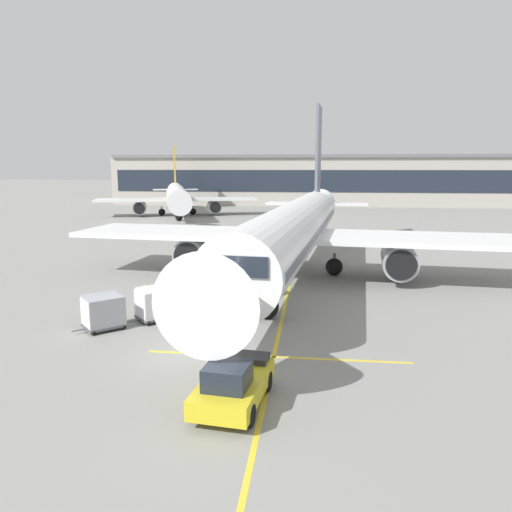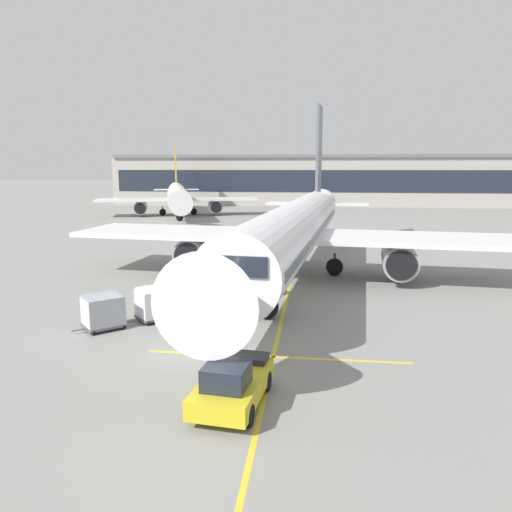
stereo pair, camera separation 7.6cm
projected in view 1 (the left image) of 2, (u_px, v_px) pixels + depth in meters
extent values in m
plane|color=gray|center=(188.00, 353.00, 22.69)|extent=(600.00, 600.00, 0.00)
cylinder|color=white|center=(294.00, 229.00, 37.31)|extent=(7.45, 35.31, 4.05)
cube|color=slate|center=(294.00, 229.00, 37.31)|extent=(7.35, 33.92, 0.49)
cone|color=white|center=(221.00, 292.00, 18.51)|extent=(4.22, 4.41, 3.85)
cone|color=white|center=(318.00, 205.00, 57.23)|extent=(4.06, 6.79, 3.44)
cube|color=white|center=(185.00, 232.00, 40.19)|extent=(17.27, 8.60, 0.36)
cylinder|color=#93969E|center=(197.00, 251.00, 39.50)|extent=(2.94, 4.78, 2.51)
cylinder|color=black|center=(187.00, 257.00, 37.26)|extent=(2.14, 0.33, 2.13)
cube|color=white|center=(417.00, 239.00, 36.34)|extent=(17.27, 8.60, 0.36)
cylinder|color=#93969E|center=(399.00, 259.00, 36.19)|extent=(2.94, 4.78, 2.51)
cylinder|color=black|center=(401.00, 265.00, 33.95)|extent=(2.14, 0.33, 2.13)
cube|color=slate|center=(318.00, 154.00, 54.64)|extent=(0.69, 4.22, 10.52)
cube|color=white|center=(317.00, 204.00, 55.31)|extent=(11.55, 3.90, 0.20)
cube|color=#1E2633|center=(240.00, 263.00, 21.12)|extent=(3.00, 2.09, 0.89)
cylinder|color=#47474C|center=(267.00, 297.00, 27.66)|extent=(0.22, 0.22, 1.11)
sphere|color=black|center=(267.00, 307.00, 27.76)|extent=(1.37, 1.37, 1.37)
cylinder|color=#47474C|center=(259.00, 257.00, 40.10)|extent=(0.22, 0.22, 1.11)
sphere|color=black|center=(259.00, 264.00, 40.20)|extent=(1.37, 1.37, 1.37)
cylinder|color=#47474C|center=(334.00, 260.00, 38.82)|extent=(0.22, 0.22, 1.11)
sphere|color=black|center=(334.00, 267.00, 38.92)|extent=(1.37, 1.37, 1.37)
cube|color=silver|center=(209.00, 300.00, 29.86)|extent=(3.56, 3.51, 0.44)
cube|color=black|center=(193.00, 292.00, 29.48)|extent=(0.82, 0.82, 0.70)
cylinder|color=#333338|center=(202.00, 290.00, 29.88)|extent=(0.08, 0.08, 0.80)
cube|color=silver|center=(226.00, 281.00, 30.44)|extent=(4.21, 4.12, 1.78)
cube|color=black|center=(226.00, 279.00, 30.42)|extent=(4.01, 3.92, 1.63)
cube|color=#333338|center=(230.00, 280.00, 30.08)|extent=(3.57, 3.46, 1.82)
cube|color=#333338|center=(222.00, 277.00, 30.76)|extent=(3.57, 3.46, 1.82)
cylinder|color=black|center=(232.00, 303.00, 30.04)|extent=(0.54, 0.53, 0.56)
cylinder|color=black|center=(219.00, 298.00, 31.19)|extent=(0.54, 0.53, 0.56)
cylinder|color=black|center=(199.00, 310.00, 28.62)|extent=(0.54, 0.53, 0.56)
cylinder|color=black|center=(186.00, 304.00, 29.77)|extent=(0.54, 0.53, 0.56)
cube|color=#515156|center=(156.00, 316.00, 27.57)|extent=(2.55, 2.53, 0.12)
cylinder|color=#4C4C51|center=(134.00, 321.00, 26.79)|extent=(0.56, 0.53, 0.07)
cube|color=silver|center=(156.00, 302.00, 27.42)|extent=(2.41, 2.39, 1.50)
cube|color=silver|center=(153.00, 292.00, 27.66)|extent=(1.92, 1.86, 0.74)
cube|color=silver|center=(140.00, 305.00, 26.86)|extent=(1.00, 1.08, 1.38)
sphere|color=black|center=(138.00, 317.00, 27.65)|extent=(0.30, 0.30, 0.30)
sphere|color=black|center=(148.00, 323.00, 26.57)|extent=(0.30, 0.30, 0.30)
sphere|color=black|center=(164.00, 312.00, 28.58)|extent=(0.30, 0.30, 0.30)
sphere|color=black|center=(175.00, 318.00, 27.50)|extent=(0.30, 0.30, 0.30)
cube|color=#515156|center=(104.00, 325.00, 26.03)|extent=(2.55, 2.53, 0.12)
cylinder|color=#4C4C51|center=(79.00, 330.00, 25.25)|extent=(0.56, 0.53, 0.07)
cube|color=#9EA3AD|center=(104.00, 310.00, 25.88)|extent=(2.41, 2.39, 1.50)
cube|color=#9EA3AD|center=(100.00, 299.00, 26.12)|extent=(1.92, 1.86, 0.74)
cube|color=silver|center=(85.00, 314.00, 25.32)|extent=(1.00, 1.08, 1.38)
sphere|color=black|center=(85.00, 326.00, 26.12)|extent=(0.30, 0.30, 0.30)
sphere|color=black|center=(94.00, 333.00, 25.03)|extent=(0.30, 0.30, 0.30)
sphere|color=black|center=(115.00, 320.00, 27.04)|extent=(0.30, 0.30, 0.30)
sphere|color=black|center=(124.00, 327.00, 25.96)|extent=(0.30, 0.30, 0.30)
cube|color=gold|center=(234.00, 386.00, 17.69)|extent=(2.61, 4.62, 0.70)
cube|color=#1E2633|center=(227.00, 376.00, 16.82)|extent=(1.64, 1.71, 0.80)
cube|color=#28282D|center=(246.00, 357.00, 19.19)|extent=(1.89, 1.18, 0.24)
cylinder|color=black|center=(267.00, 381.00, 18.83)|extent=(0.37, 0.79, 0.76)
cylinder|color=black|center=(221.00, 376.00, 19.26)|extent=(0.37, 0.79, 0.76)
cylinder|color=black|center=(249.00, 415.00, 16.23)|extent=(0.37, 0.79, 0.76)
cylinder|color=black|center=(197.00, 409.00, 16.66)|extent=(0.37, 0.79, 0.76)
cylinder|color=black|center=(164.00, 302.00, 29.76)|extent=(0.15, 0.15, 0.86)
cylinder|color=black|center=(161.00, 302.00, 29.75)|extent=(0.15, 0.15, 0.86)
cube|color=yellow|center=(162.00, 290.00, 29.63)|extent=(0.42, 0.31, 0.58)
cube|color=white|center=(162.00, 291.00, 29.51)|extent=(0.34, 0.08, 0.08)
sphere|color=#9E7051|center=(162.00, 284.00, 29.56)|extent=(0.21, 0.21, 0.21)
sphere|color=yellow|center=(162.00, 282.00, 29.54)|extent=(0.23, 0.23, 0.23)
cylinder|color=yellow|center=(166.00, 291.00, 29.65)|extent=(0.09, 0.09, 0.56)
cylinder|color=yellow|center=(158.00, 291.00, 29.62)|extent=(0.09, 0.09, 0.56)
cylinder|color=#333847|center=(146.00, 306.00, 28.74)|extent=(0.15, 0.15, 0.86)
cylinder|color=#333847|center=(144.00, 307.00, 28.59)|extent=(0.15, 0.15, 0.86)
cube|color=orange|center=(145.00, 295.00, 28.54)|extent=(0.37, 0.44, 0.58)
cube|color=white|center=(147.00, 295.00, 28.48)|extent=(0.14, 0.32, 0.08)
sphere|color=beige|center=(145.00, 288.00, 28.46)|extent=(0.21, 0.21, 0.21)
sphere|color=yellow|center=(145.00, 287.00, 28.45)|extent=(0.23, 0.23, 0.23)
cylinder|color=orange|center=(148.00, 295.00, 28.75)|extent=(0.09, 0.09, 0.56)
cylinder|color=orange|center=(142.00, 297.00, 28.34)|extent=(0.09, 0.09, 0.56)
cylinder|color=#333847|center=(185.00, 318.00, 26.55)|extent=(0.15, 0.15, 0.86)
cylinder|color=#333847|center=(183.00, 317.00, 26.68)|extent=(0.15, 0.15, 0.86)
cube|color=orange|center=(183.00, 305.00, 26.49)|extent=(0.44, 0.43, 0.58)
cube|color=white|center=(181.00, 305.00, 26.41)|extent=(0.26, 0.24, 0.08)
sphere|color=beige|center=(183.00, 297.00, 26.42)|extent=(0.21, 0.21, 0.21)
sphere|color=yellow|center=(183.00, 296.00, 26.40)|extent=(0.23, 0.23, 0.23)
cylinder|color=orange|center=(186.00, 307.00, 26.32)|extent=(0.09, 0.09, 0.56)
cylinder|color=orange|center=(181.00, 305.00, 26.68)|extent=(0.09, 0.09, 0.56)
cube|color=black|center=(200.00, 289.00, 34.50)|extent=(0.71, 0.71, 0.05)
cone|color=orange|center=(200.00, 283.00, 34.43)|extent=(0.57, 0.57, 0.75)
cylinder|color=white|center=(200.00, 283.00, 34.43)|extent=(0.31, 0.31, 0.09)
cube|color=yellow|center=(291.00, 278.00, 38.02)|extent=(0.20, 110.00, 0.01)
cube|color=yellow|center=(277.00, 357.00, 22.20)|extent=(12.00, 0.20, 0.01)
cube|color=#A8A399|center=(332.00, 181.00, 115.06)|extent=(100.02, 19.66, 10.49)
cube|color=#1E2633|center=(334.00, 181.00, 105.36)|extent=(97.02, 0.10, 4.72)
cube|color=slate|center=(333.00, 157.00, 112.14)|extent=(99.02, 16.71, 0.70)
cylinder|color=white|center=(177.00, 196.00, 85.96)|extent=(11.75, 27.89, 3.68)
cube|color=gold|center=(177.00, 196.00, 85.96)|extent=(11.45, 26.83, 0.44)
cone|color=white|center=(180.00, 203.00, 70.60)|extent=(4.42, 4.54, 3.50)
cone|color=white|center=(175.00, 190.00, 102.33)|extent=(4.72, 6.55, 3.13)
cube|color=white|center=(134.00, 200.00, 85.43)|extent=(14.38, 9.27, 0.36)
cylinder|color=#93969E|center=(140.00, 208.00, 85.28)|extent=(3.25, 4.15, 2.28)
cylinder|color=black|center=(139.00, 208.00, 83.47)|extent=(1.89, 0.68, 1.94)
cube|color=white|center=(219.00, 199.00, 88.04)|extent=(14.38, 9.27, 0.36)
cylinder|color=#93969E|center=(214.00, 207.00, 87.57)|extent=(3.25, 4.15, 2.28)
cylinder|color=black|center=(215.00, 207.00, 85.76)|extent=(1.89, 0.68, 1.94)
cube|color=gold|center=(175.00, 168.00, 100.07)|extent=(1.26, 3.30, 8.41)
cube|color=white|center=(175.00, 189.00, 100.57)|extent=(9.32, 4.80, 0.20)
cube|color=#1E2633|center=(179.00, 198.00, 73.00)|extent=(2.95, 2.34, 0.81)
cylinder|color=#47474C|center=(179.00, 214.00, 78.23)|extent=(0.22, 0.22, 0.97)
sphere|color=black|center=(179.00, 217.00, 78.32)|extent=(1.19, 1.19, 1.19)
cylinder|color=#47474C|center=(162.00, 209.00, 87.24)|extent=(0.22, 0.22, 0.97)
sphere|color=black|center=(162.00, 212.00, 87.33)|extent=(1.19, 1.19, 1.19)
cylinder|color=#47474C|center=(193.00, 209.00, 88.22)|extent=(0.22, 0.22, 0.97)
sphere|color=black|center=(193.00, 212.00, 88.30)|extent=(1.19, 1.19, 1.19)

